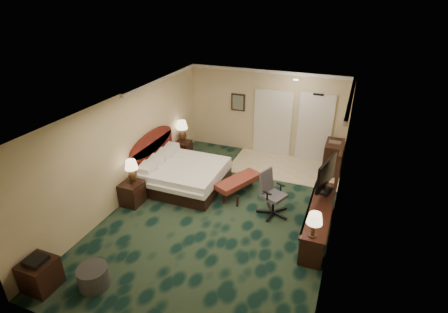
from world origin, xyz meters
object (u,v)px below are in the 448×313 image
at_px(nightstand_far, 183,150).
at_px(side_table, 40,275).
at_px(lamp_far, 182,131).
at_px(lamp_near, 132,171).
at_px(bed_bench, 238,186).
at_px(minibar, 333,157).
at_px(desk_chair, 274,194).
at_px(tv, 326,176).
at_px(bed, 185,176).
at_px(nightstand_near, 132,193).
at_px(ottoman, 93,277).
at_px(desk, 318,221).

bearing_deg(nightstand_far, side_table, -89.33).
bearing_deg(lamp_far, lamp_near, -88.19).
bearing_deg(bed_bench, minibar, 70.14).
height_order(lamp_far, desk_chair, lamp_far).
xyz_separation_m(side_table, desk_chair, (3.33, 3.73, 0.25)).
bearing_deg(lamp_near, tv, 14.28).
xyz_separation_m(nightstand_far, tv, (4.48, -1.61, 0.81)).
height_order(bed, nightstand_near, bed).
height_order(lamp_far, side_table, lamp_far).
height_order(side_table, tv, tv).
distance_m(side_table, minibar, 7.83).
height_order(bed_bench, minibar, minibar).
distance_m(bed, minibar, 4.31).
xyz_separation_m(desk_chair, minibar, (1.08, 2.73, -0.10)).
relative_size(nightstand_near, tv, 0.57).
relative_size(lamp_far, ottoman, 1.22).
relative_size(nightstand_far, lamp_far, 0.80).
xyz_separation_m(nightstand_near, lamp_far, (-0.06, 2.86, 0.58)).
relative_size(nightstand_near, side_table, 1.00).
distance_m(lamp_far, minibar, 4.59).
xyz_separation_m(bed, lamp_near, (-0.81, -1.17, 0.57)).
distance_m(lamp_far, bed_bench, 2.86).
relative_size(bed, lamp_near, 3.31).
bearing_deg(nightstand_near, lamp_far, 91.12).
bearing_deg(nightstand_near, bed, 55.53).
bearing_deg(minibar, desk, -89.68).
height_order(bed, bed_bench, bed).
relative_size(nightstand_far, minibar, 0.59).
relative_size(desk, desk_chair, 2.13).
height_order(lamp_near, bed_bench, lamp_near).
relative_size(bed_bench, desk_chair, 1.21).
distance_m(side_table, desk, 5.56).
height_order(desk, minibar, minibar).
bearing_deg(desk, nightstand_near, -174.06).
distance_m(desk_chair, minibar, 2.94).
height_order(nightstand_far, bed_bench, nightstand_far).
bearing_deg(lamp_near, nightstand_far, 91.10).
bearing_deg(desk_chair, side_table, -108.83).
height_order(side_table, minibar, minibar).
xyz_separation_m(side_table, minibar, (4.41, 6.47, 0.16)).
distance_m(bed_bench, desk, 2.35).
bearing_deg(minibar, nightstand_far, -170.27).
height_order(nightstand_far, lamp_near, lamp_near).
xyz_separation_m(lamp_near, side_table, (0.01, -2.96, -0.60)).
distance_m(nightstand_far, desk_chair, 3.94).
distance_m(ottoman, desk_chair, 4.20).
xyz_separation_m(ottoman, desk_chair, (2.49, 3.36, 0.35)).
height_order(lamp_near, side_table, lamp_near).
relative_size(nightstand_far, side_table, 0.92).
bearing_deg(bed_bench, desk, 1.62).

